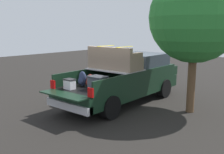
{
  "coord_description": "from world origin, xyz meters",
  "views": [
    {
      "loc": [
        -7.82,
        -6.04,
        2.84
      ],
      "look_at": [
        -0.6,
        0.0,
        1.1
      ],
      "focal_mm": 41.58,
      "sensor_mm": 36.0,
      "label": 1
    }
  ],
  "objects": [
    {
      "name": "ground_plane",
      "position": [
        0.0,
        0.0,
        0.0
      ],
      "size": [
        40.0,
        40.0,
        0.0
      ],
      "primitive_type": "plane",
      "color": "black"
    },
    {
      "name": "pickup_truck",
      "position": [
        0.35,
        -0.0,
        0.95
      ],
      "size": [
        6.05,
        2.06,
        2.23
      ],
      "color": "black",
      "rests_on": "ground_plane"
    },
    {
      "name": "trash_can",
      "position": [
        3.42,
        0.64,
        0.5
      ],
      "size": [
        0.6,
        0.6,
        0.98
      ],
      "color": "#2D2D33",
      "rests_on": "ground_plane"
    },
    {
      "name": "tree_background",
      "position": [
        0.59,
        -2.55,
        3.22
      ],
      "size": [
        3.02,
        3.02,
        4.74
      ],
      "color": "brown",
      "rests_on": "ground_plane"
    }
  ]
}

